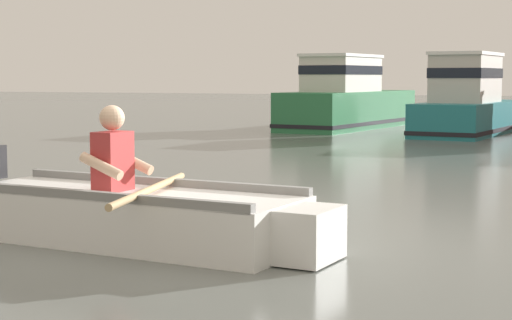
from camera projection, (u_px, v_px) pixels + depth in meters
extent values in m
plane|color=slate|center=(241.00, 234.00, 7.72)|extent=(120.00, 120.00, 0.00)
cube|color=white|center=(127.00, 217.00, 7.33)|extent=(3.19, 1.40, 0.44)
cube|color=white|center=(308.00, 234.00, 6.52)|extent=(0.46, 0.64, 0.42)
cube|color=gray|center=(161.00, 182.00, 7.75)|extent=(3.03, 0.38, 0.08)
cube|color=gray|center=(89.00, 196.00, 6.86)|extent=(3.03, 0.38, 0.08)
cube|color=white|center=(118.00, 196.00, 7.36)|extent=(0.38, 1.03, 0.06)
cube|color=#B23333|center=(113.00, 161.00, 7.35)|extent=(0.25, 0.36, 0.52)
sphere|color=beige|center=(112.00, 118.00, 7.32)|extent=(0.22, 0.22, 0.22)
cylinder|color=beige|center=(133.00, 162.00, 7.53)|extent=(0.43, 0.13, 0.23)
cylinder|color=beige|center=(101.00, 166.00, 7.14)|extent=(0.43, 0.13, 0.23)
cylinder|color=tan|center=(150.00, 190.00, 7.01)|extent=(0.49, 1.97, 0.06)
cube|color=#287042|center=(349.00, 110.00, 23.72)|extent=(2.51, 6.16, 1.03)
cube|color=black|center=(349.00, 122.00, 23.75)|extent=(2.56, 6.21, 0.10)
cube|color=silver|center=(342.00, 74.00, 23.16)|extent=(1.67, 2.67, 0.94)
cube|color=black|center=(342.00, 70.00, 23.15)|extent=(1.71, 2.71, 0.24)
cube|color=white|center=(342.00, 56.00, 23.11)|extent=(1.76, 2.81, 0.08)
cube|color=#1E727A|center=(470.00, 118.00, 21.26)|extent=(2.20, 5.31, 0.81)
cube|color=black|center=(470.00, 128.00, 21.28)|extent=(2.25, 5.36, 0.10)
cube|color=beige|center=(466.00, 79.00, 20.75)|extent=(1.51, 2.30, 1.15)
cube|color=black|center=(466.00, 73.00, 20.74)|extent=(1.54, 2.33, 0.24)
cube|color=white|center=(466.00, 54.00, 20.69)|extent=(1.58, 2.41, 0.08)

